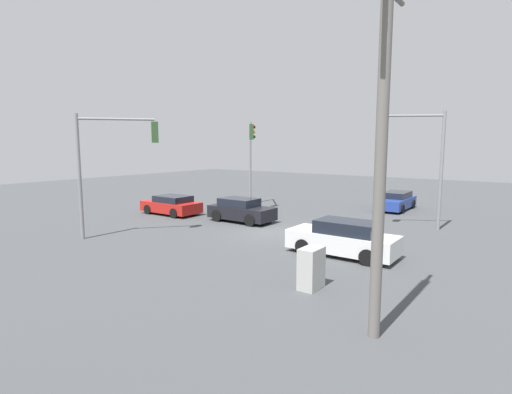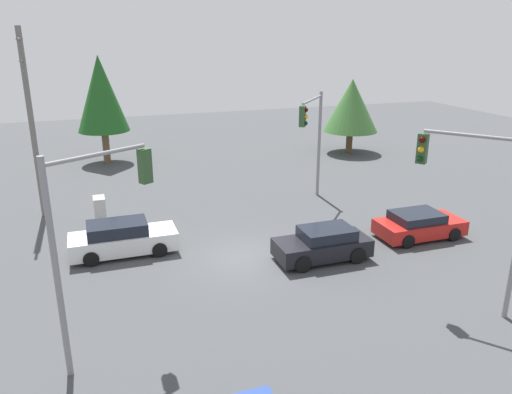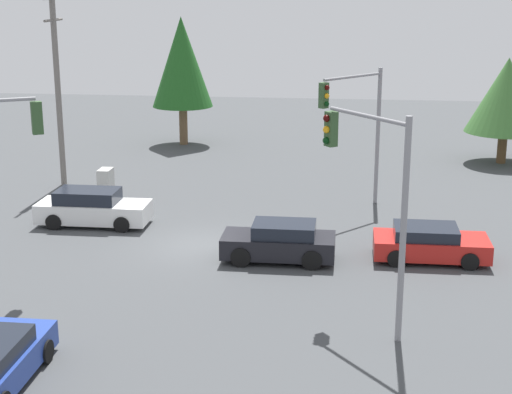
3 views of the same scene
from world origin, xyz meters
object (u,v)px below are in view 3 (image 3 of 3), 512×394
Objects in this scene: sedan_red at (430,243)px; traffic_signal_main at (372,181)px; sedan_white at (92,208)px; traffic_signal_cross at (357,115)px; electrical_cabinet at (106,183)px; sedan_dark at (280,242)px.

traffic_signal_main reaches higher than sedan_red.
sedan_red is at bearing 78.86° from sedan_white.
traffic_signal_main reaches higher than traffic_signal_cross.
sedan_red is 0.67× the size of traffic_signal_cross.
sedan_red is 3.03× the size of electrical_cabinet.
traffic_signal_cross is at bearing -156.74° from sedan_red.
traffic_signal_cross is at bearing -21.05° from sedan_dark.
sedan_dark is 0.64× the size of traffic_signal_main.
electrical_cabinet is at bearing -169.90° from sedan_white.
traffic_signal_cross is (7.01, -2.70, 3.53)m from sedan_dark.
traffic_signal_cross reaches higher than sedan_dark.
sedan_white is 3.38× the size of electrical_cabinet.
traffic_signal_cross is at bearing -36.47° from traffic_signal_main.
traffic_signal_main reaches higher than electrical_cabinet.
traffic_signal_main is at bearing -149.21° from sedan_dark.
sedan_red is 13.78m from sedan_white.
sedan_white is at bearing -30.97° from traffic_signal_cross.
sedan_dark is at bearing -7.42° from traffic_signal_main.
sedan_dark is 11.73m from electrical_cabinet.
electrical_cabinet is at bearing -52.84° from traffic_signal_cross.
sedan_white is 0.75× the size of traffic_signal_cross.
traffic_signal_main reaches higher than sedan_dark.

